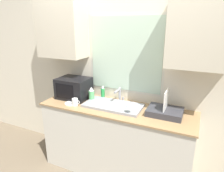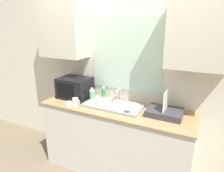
# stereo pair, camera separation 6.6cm
# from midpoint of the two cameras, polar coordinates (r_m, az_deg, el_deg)

# --- Properties ---
(countertop) EXTENTS (1.93, 0.61, 0.93)m
(countertop) POSITION_cam_midpoint_polar(r_m,az_deg,el_deg) (2.71, 0.39, -15.09)
(countertop) COLOR beige
(countertop) RESTS_ON ground_plane
(wall_back) EXTENTS (6.00, 0.38, 2.60)m
(wall_back) POSITION_cam_midpoint_polar(r_m,az_deg,el_deg) (2.58, 2.94, 6.62)
(wall_back) COLOR beige
(wall_back) RESTS_ON ground_plane
(sink_basin) EXTENTS (0.72, 0.37, 0.03)m
(sink_basin) POSITION_cam_midpoint_polar(r_m,az_deg,el_deg) (2.51, -0.42, -5.57)
(sink_basin) COLOR gray
(sink_basin) RESTS_ON countertop
(faucet) EXTENTS (0.08, 0.18, 0.19)m
(faucet) POSITION_cam_midpoint_polar(r_m,az_deg,el_deg) (2.63, 1.36, -2.17)
(faucet) COLOR #99999E
(faucet) RESTS_ON countertop
(microwave) EXTENTS (0.43, 0.34, 0.28)m
(microwave) POSITION_cam_midpoint_polar(r_m,az_deg,el_deg) (2.81, -11.49, -0.58)
(microwave) COLOR black
(microwave) RESTS_ON countertop
(dish_rack) EXTENTS (0.39, 0.30, 0.29)m
(dish_rack) POSITION_cam_midpoint_polar(r_m,az_deg,el_deg) (2.36, 14.11, -6.94)
(dish_rack) COLOR #333338
(dish_rack) RESTS_ON countertop
(spray_bottle) EXTENTS (0.07, 0.07, 0.19)m
(spray_bottle) POSITION_cam_midpoint_polar(r_m,az_deg,el_deg) (2.68, -6.57, -2.36)
(spray_bottle) COLOR #59B266
(spray_bottle) RESTS_ON countertop
(soap_bottle) EXTENTS (0.05, 0.05, 0.18)m
(soap_bottle) POSITION_cam_midpoint_polar(r_m,az_deg,el_deg) (2.75, -3.32, -2.05)
(soap_bottle) COLOR #268C3F
(soap_bottle) RESTS_ON countertop
(mug_near_sink) EXTENTS (0.11, 0.07, 0.09)m
(mug_near_sink) POSITION_cam_midpoint_polar(r_m,az_deg,el_deg) (2.58, -11.21, -4.51)
(mug_near_sink) COLOR white
(mug_near_sink) RESTS_ON countertop
(wine_glass) EXTENTS (0.07, 0.07, 0.16)m
(wine_glass) POSITION_cam_midpoint_polar(r_m,az_deg,el_deg) (2.26, 3.96, -5.66)
(wine_glass) COLOR silver
(wine_glass) RESTS_ON countertop
(small_plate) EXTENTS (0.16, 0.16, 0.01)m
(small_plate) POSITION_cam_midpoint_polar(r_m,az_deg,el_deg) (2.66, -12.28, -4.84)
(small_plate) COLOR white
(small_plate) RESTS_ON countertop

